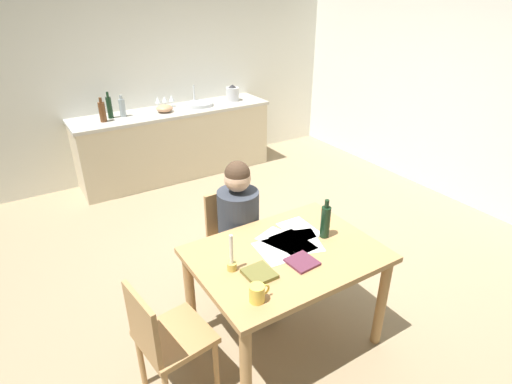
{
  "coord_description": "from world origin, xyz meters",
  "views": [
    {
      "loc": [
        -1.85,
        -2.72,
        2.33
      ],
      "look_at": [
        -0.29,
        -0.23,
        0.85
      ],
      "focal_mm": 28.87,
      "sensor_mm": 36.0,
      "label": 1
    }
  ],
  "objects_px": {
    "stovetop_kettle": "(232,93)",
    "wine_glass_back_left": "(158,100)",
    "book_cookery": "(302,262)",
    "mixing_bowl": "(165,108)",
    "wine_glass_near_sink": "(171,98)",
    "coffee_mug": "(257,293)",
    "bottle_oil": "(102,111)",
    "wine_glass_by_kettle": "(165,99)",
    "sink_unit": "(199,104)",
    "dining_table": "(286,266)",
    "candlestick": "(232,260)",
    "bottle_vinegar": "(109,107)",
    "chair_at_table": "(234,239)",
    "wine_bottle_on_table": "(325,221)",
    "book_magazine": "(259,274)",
    "chair_side_empty": "(165,338)",
    "person_seated": "(243,227)",
    "bottle_wine_red": "(122,108)"
  },
  "relations": [
    {
      "from": "mixing_bowl",
      "to": "wine_glass_near_sink",
      "type": "distance_m",
      "value": 0.27
    },
    {
      "from": "book_magazine",
      "to": "wine_glass_back_left",
      "type": "distance_m",
      "value": 3.5
    },
    {
      "from": "person_seated",
      "to": "wine_glass_near_sink",
      "type": "xyz_separation_m",
      "value": [
        0.56,
        2.79,
        0.33
      ]
    },
    {
      "from": "mixing_bowl",
      "to": "stovetop_kettle",
      "type": "distance_m",
      "value": 1.01
    },
    {
      "from": "bottle_oil",
      "to": "stovetop_kettle",
      "type": "xyz_separation_m",
      "value": [
        1.76,
        0.05,
        -0.02
      ]
    },
    {
      "from": "book_magazine",
      "to": "bottle_oil",
      "type": "height_order",
      "value": "bottle_oil"
    },
    {
      "from": "person_seated",
      "to": "sink_unit",
      "type": "xyz_separation_m",
      "value": [
        0.89,
        2.64,
        0.24
      ]
    },
    {
      "from": "book_cookery",
      "to": "mixing_bowl",
      "type": "relative_size",
      "value": 0.85
    },
    {
      "from": "mixing_bowl",
      "to": "dining_table",
      "type": "bearing_deg",
      "value": -96.67
    },
    {
      "from": "person_seated",
      "to": "wine_glass_by_kettle",
      "type": "bearing_deg",
      "value": 80.49
    },
    {
      "from": "stovetop_kettle",
      "to": "coffee_mug",
      "type": "bearing_deg",
      "value": -117.22
    },
    {
      "from": "chair_at_table",
      "to": "sink_unit",
      "type": "distance_m",
      "value": 2.68
    },
    {
      "from": "dining_table",
      "to": "wine_bottle_on_table",
      "type": "height_order",
      "value": "wine_bottle_on_table"
    },
    {
      "from": "dining_table",
      "to": "wine_glass_near_sink",
      "type": "height_order",
      "value": "wine_glass_near_sink"
    },
    {
      "from": "dining_table",
      "to": "bottle_vinegar",
      "type": "distance_m",
      "value": 3.26
    },
    {
      "from": "book_magazine",
      "to": "wine_glass_by_kettle",
      "type": "height_order",
      "value": "wine_glass_by_kettle"
    },
    {
      "from": "stovetop_kettle",
      "to": "sink_unit",
      "type": "bearing_deg",
      "value": 179.53
    },
    {
      "from": "wine_glass_by_kettle",
      "to": "sink_unit",
      "type": "bearing_deg",
      "value": -19.16
    },
    {
      "from": "book_cookery",
      "to": "stovetop_kettle",
      "type": "xyz_separation_m",
      "value": [
        1.36,
        3.32,
        0.23
      ]
    },
    {
      "from": "wine_glass_near_sink",
      "to": "book_cookery",
      "type": "bearing_deg",
      "value": -98.67
    },
    {
      "from": "person_seated",
      "to": "book_magazine",
      "type": "height_order",
      "value": "person_seated"
    },
    {
      "from": "candlestick",
      "to": "wine_glass_near_sink",
      "type": "height_order",
      "value": "wine_glass_near_sink"
    },
    {
      "from": "chair_side_empty",
      "to": "wine_bottle_on_table",
      "type": "relative_size",
      "value": 2.96
    },
    {
      "from": "bottle_vinegar",
      "to": "bottle_oil",
      "type": "bearing_deg",
      "value": -137.13
    },
    {
      "from": "coffee_mug",
      "to": "dining_table",
      "type": "bearing_deg",
      "value": 35.15
    },
    {
      "from": "dining_table",
      "to": "wine_glass_back_left",
      "type": "distance_m",
      "value": 3.36
    },
    {
      "from": "mixing_bowl",
      "to": "chair_at_table",
      "type": "bearing_deg",
      "value": -99.01
    },
    {
      "from": "dining_table",
      "to": "chair_side_empty",
      "type": "distance_m",
      "value": 0.89
    },
    {
      "from": "book_cookery",
      "to": "bottle_wine_red",
      "type": "bearing_deg",
      "value": 88.63
    },
    {
      "from": "stovetop_kettle",
      "to": "wine_glass_back_left",
      "type": "height_order",
      "value": "stovetop_kettle"
    },
    {
      "from": "person_seated",
      "to": "bottle_wine_red",
      "type": "relative_size",
      "value": 4.6
    },
    {
      "from": "coffee_mug",
      "to": "bottle_oil",
      "type": "height_order",
      "value": "bottle_oil"
    },
    {
      "from": "coffee_mug",
      "to": "mixing_bowl",
      "type": "height_order",
      "value": "mixing_bowl"
    },
    {
      "from": "book_magazine",
      "to": "sink_unit",
      "type": "distance_m",
      "value": 3.49
    },
    {
      "from": "sink_unit",
      "to": "stovetop_kettle",
      "type": "relative_size",
      "value": 1.64
    },
    {
      "from": "bottle_vinegar",
      "to": "wine_glass_by_kettle",
      "type": "height_order",
      "value": "bottle_vinegar"
    },
    {
      "from": "candlestick",
      "to": "wine_bottle_on_table",
      "type": "height_order",
      "value": "wine_bottle_on_table"
    },
    {
      "from": "chair_at_table",
      "to": "chair_side_empty",
      "type": "distance_m",
      "value": 1.09
    },
    {
      "from": "chair_at_table",
      "to": "dining_table",
      "type": "bearing_deg",
      "value": -88.22
    },
    {
      "from": "mixing_bowl",
      "to": "sink_unit",
      "type": "bearing_deg",
      "value": 5.76
    },
    {
      "from": "chair_side_empty",
      "to": "candlestick",
      "type": "relative_size",
      "value": 3.38
    },
    {
      "from": "wine_bottle_on_table",
      "to": "sink_unit",
      "type": "distance_m",
      "value": 3.21
    },
    {
      "from": "book_cookery",
      "to": "wine_glass_by_kettle",
      "type": "distance_m",
      "value": 3.51
    },
    {
      "from": "chair_side_empty",
      "to": "wine_glass_back_left",
      "type": "xyz_separation_m",
      "value": [
        1.23,
        3.32,
        0.54
      ]
    },
    {
      "from": "dining_table",
      "to": "bottle_oil",
      "type": "distance_m",
      "value": 3.17
    },
    {
      "from": "bottle_oil",
      "to": "wine_glass_back_left",
      "type": "bearing_deg",
      "value": 15.39
    },
    {
      "from": "bottle_oil",
      "to": "stovetop_kettle",
      "type": "height_order",
      "value": "bottle_oil"
    },
    {
      "from": "coffee_mug",
      "to": "wine_glass_near_sink",
      "type": "relative_size",
      "value": 0.83
    },
    {
      "from": "wine_glass_back_left",
      "to": "bottle_oil",
      "type": "bearing_deg",
      "value": -164.61
    },
    {
      "from": "dining_table",
      "to": "candlestick",
      "type": "xyz_separation_m",
      "value": [
        -0.4,
        0.03,
        0.18
      ]
    }
  ]
}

